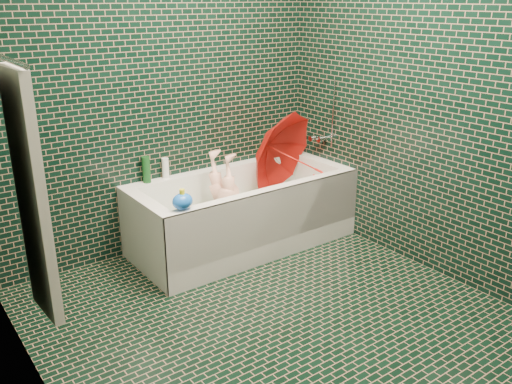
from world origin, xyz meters
TOP-DOWN VIEW (x-y plane):
  - floor at (0.00, 0.00)m, footprint 2.80×2.80m
  - wall_back at (0.00, 1.40)m, footprint 2.80×0.00m
  - wall_left at (-1.30, 0.00)m, footprint 0.00×2.80m
  - wall_right at (1.30, 0.00)m, footprint 0.00×2.80m
  - bathtub at (0.45, 1.01)m, footprint 1.70×0.75m
  - bath_mat at (0.45, 1.02)m, footprint 1.35×0.47m
  - water at (0.45, 1.02)m, footprint 1.48×0.53m
  - towel_rail at (-1.25, 0.25)m, footprint 0.02×0.58m
  - towel at (-1.24, 0.24)m, footprint 0.08×0.44m
  - faucet at (1.26, 1.02)m, footprint 0.18×0.19m
  - child at (0.32, 1.05)m, footprint 0.96×0.44m
  - umbrella at (0.95, 1.02)m, footprint 0.99×0.96m
  - soap_bottle_a at (1.21, 1.33)m, footprint 0.11×0.11m
  - soap_bottle_b at (1.25, 1.37)m, footprint 0.10×0.10m
  - soap_bottle_c at (1.15, 1.36)m, footprint 0.13×0.13m
  - bottle_right_tall at (0.97, 1.35)m, footprint 0.06×0.06m
  - bottle_right_pump at (1.25, 1.36)m, footprint 0.05×0.05m
  - bottle_left_tall at (-0.18, 1.35)m, footprint 0.07×0.07m
  - bottle_left_short at (-0.02, 1.36)m, footprint 0.07×0.07m
  - rubber_duck at (0.95, 1.37)m, footprint 0.13×0.11m
  - bath_toy at (-0.23, 0.72)m, footprint 0.17×0.16m

SIDE VIEW (x-z plane):
  - floor at x=0.00m, z-range 0.00..0.00m
  - bath_mat at x=0.45m, z-range 0.15..0.16m
  - bathtub at x=0.45m, z-range -0.06..0.49m
  - water at x=0.45m, z-range 0.30..0.30m
  - child at x=0.32m, z-range 0.17..0.45m
  - soap_bottle_a at x=1.21m, z-range 0.42..0.68m
  - soap_bottle_b at x=1.25m, z-range 0.45..0.65m
  - soap_bottle_c at x=1.15m, z-range 0.47..0.63m
  - rubber_duck at x=0.95m, z-range 0.54..0.65m
  - bath_toy at x=-0.23m, z-range 0.54..0.68m
  - umbrella at x=0.95m, z-range 0.14..1.09m
  - bottle_left_short at x=-0.02m, z-range 0.55..0.70m
  - bottle_right_pump at x=1.25m, z-range 0.55..0.74m
  - bottle_left_tall at x=-0.18m, z-range 0.55..0.75m
  - bottle_right_tall at x=0.97m, z-range 0.55..0.78m
  - faucet at x=1.26m, z-range 0.50..1.05m
  - towel at x=-1.24m, z-range 0.47..1.59m
  - wall_back at x=0.00m, z-range -0.15..2.65m
  - wall_left at x=-1.30m, z-range -0.15..2.65m
  - wall_right at x=1.30m, z-range -0.15..2.65m
  - towel_rail at x=-1.25m, z-range 1.59..1.61m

